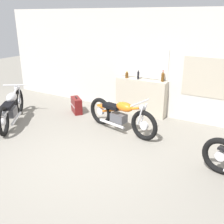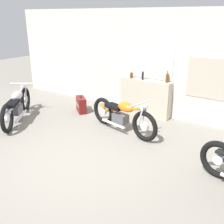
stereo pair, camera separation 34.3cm
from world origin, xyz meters
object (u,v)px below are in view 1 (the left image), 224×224
object	(u,v)px
motorcycle_silver	(12,107)
motorcycle_orange	(121,115)
bottle_leftmost	(127,75)
bottle_left_center	(138,75)
hard_case_darkred	(77,105)
bottle_center	(163,77)

from	to	relation	value
motorcycle_silver	motorcycle_orange	world-z (taller)	motorcycle_silver
bottle_leftmost	bottle_left_center	distance (m)	0.34
motorcycle_silver	hard_case_darkred	world-z (taller)	motorcycle_silver
bottle_left_center	hard_case_darkred	world-z (taller)	bottle_left_center
motorcycle_silver	bottle_leftmost	bearing A→B (deg)	46.34
motorcycle_orange	hard_case_darkred	bearing A→B (deg)	164.09
bottle_leftmost	motorcycle_silver	world-z (taller)	bottle_leftmost
motorcycle_silver	motorcycle_orange	bearing A→B (deg)	19.94
bottle_left_center	motorcycle_silver	bearing A→B (deg)	-137.75
hard_case_darkred	bottle_leftmost	bearing A→B (deg)	33.42
bottle_leftmost	motorcycle_orange	size ratio (longest dim) A/B	0.10
bottle_left_center	bottle_leftmost	bearing A→B (deg)	-178.06
bottle_left_center	motorcycle_orange	size ratio (longest dim) A/B	0.14
bottle_leftmost	hard_case_darkred	xyz separation A→B (m)	(-1.18, -0.78, -0.86)
bottle_center	bottle_leftmost	bearing A→B (deg)	-174.53
hard_case_darkred	bottle_left_center	bearing A→B (deg)	27.50
bottle_leftmost	bottle_center	xyz separation A→B (m)	(1.00, 0.10, 0.04)
bottle_center	motorcycle_orange	bearing A→B (deg)	-109.39
bottle_center	motorcycle_orange	xyz separation A→B (m)	(-0.48, -1.36, -0.71)
bottle_leftmost	bottle_left_center	size ratio (longest dim) A/B	0.71
bottle_center	motorcycle_orange	world-z (taller)	bottle_center
bottle_left_center	motorcycle_orange	world-z (taller)	bottle_left_center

